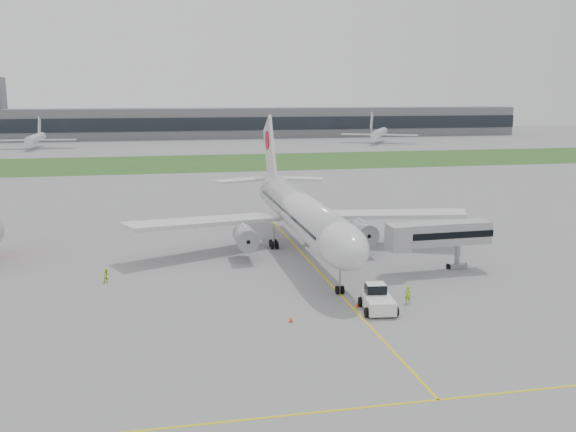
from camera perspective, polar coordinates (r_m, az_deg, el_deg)
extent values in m
plane|color=gray|center=(84.44, 1.75, -3.86)|extent=(600.00, 600.00, 0.00)
cube|color=#28551F|center=(201.41, -6.29, 4.76)|extent=(600.00, 50.00, 0.02)
cube|color=slate|center=(310.26, -8.33, 8.17)|extent=(320.00, 22.00, 14.00)
cube|color=#1E232B|center=(299.30, -8.20, 8.08)|extent=(320.00, 0.60, 6.00)
cylinder|color=silver|center=(87.00, 1.15, 0.36)|extent=(5.00, 38.00, 5.00)
ellipsoid|color=silver|center=(68.55, 4.81, -2.58)|extent=(5.00, 11.00, 5.00)
cube|color=black|center=(67.42, 5.06, -2.03)|extent=(3.20, 1.54, 1.14)
cone|color=silver|center=(108.14, -1.46, 2.89)|extent=(5.00, 10.53, 6.16)
cube|color=silver|center=(87.27, -7.50, -0.50)|extent=(22.13, 13.52, 1.70)
cube|color=silver|center=(92.82, 8.72, 0.16)|extent=(22.13, 13.52, 1.70)
cylinder|color=#95969A|center=(83.70, -3.82, -1.90)|extent=(2.70, 5.20, 2.70)
cylinder|color=#95969A|center=(87.29, 6.64, -1.41)|extent=(2.70, 5.20, 2.70)
cube|color=silver|center=(109.01, -1.62, 5.65)|extent=(0.45, 10.90, 12.76)
cylinder|color=#B70A28|center=(109.82, -1.72, 6.74)|extent=(0.60, 3.20, 3.20)
cube|color=silver|center=(109.76, -4.27, 3.19)|extent=(9.54, 6.34, 0.35)
cube|color=silver|center=(111.50, 0.84, 3.34)|extent=(9.54, 6.34, 0.35)
cylinder|color=gray|center=(70.07, 4.64, -5.71)|extent=(0.24, 0.24, 3.10)
cylinder|color=black|center=(90.29, -1.27, -2.52)|extent=(1.40, 1.10, 1.10)
cylinder|color=black|center=(91.64, 2.67, -2.33)|extent=(1.40, 1.10, 1.10)
cube|color=white|center=(65.36, 8.01, -7.65)|extent=(3.28, 5.15, 1.29)
cube|color=white|center=(66.23, 7.79, -6.42)|extent=(2.14, 1.95, 1.08)
cube|color=black|center=(66.21, 7.79, -6.37)|extent=(2.20, 2.01, 0.92)
cylinder|color=black|center=(66.69, 6.46, -7.57)|extent=(0.50, 1.01, 0.97)
cylinder|color=black|center=(67.30, 8.92, -7.47)|extent=(0.50, 1.01, 0.97)
cylinder|color=black|center=(63.69, 7.03, -8.49)|extent=(0.50, 1.01, 0.97)
cylinder|color=black|center=(64.33, 9.60, -8.37)|extent=(0.50, 1.01, 0.97)
cube|color=#A3A3A6|center=(80.13, 13.36, -1.52)|extent=(12.72, 3.15, 2.71)
cube|color=black|center=(80.13, 13.36, -1.52)|extent=(12.90, 3.25, 0.81)
cube|color=#A3A3A6|center=(76.86, 9.77, -1.91)|extent=(2.35, 3.07, 3.07)
cylinder|color=gray|center=(82.45, 14.81, -3.37)|extent=(0.63, 0.63, 3.43)
cube|color=gray|center=(82.79, 14.76, -4.31)|extent=(2.21, 1.34, 0.63)
cylinder|color=black|center=(82.25, 14.04, -4.37)|extent=(0.29, 0.64, 0.63)
cylinder|color=black|center=(83.35, 15.47, -4.24)|extent=(0.29, 0.64, 0.63)
cone|color=#FE460D|center=(61.92, 0.25, -9.17)|extent=(0.43, 0.43, 0.59)
cone|color=#FE460D|center=(66.48, 6.15, -7.85)|extent=(0.36, 0.36, 0.50)
imported|color=#A1E726|center=(68.11, 10.60, -6.89)|extent=(0.71, 0.47, 1.90)
imported|color=#C1EA27|center=(77.01, -15.81, -5.13)|extent=(1.00, 0.97, 1.62)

